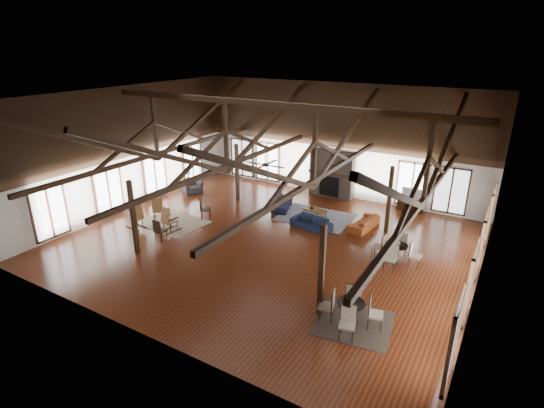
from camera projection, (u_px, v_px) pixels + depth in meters
The scene contains 31 objects.
floor at pixel (268, 242), 17.91m from camera, with size 16.00×16.00×0.00m, color #592712.
ceiling at pixel (267, 97), 15.76m from camera, with size 16.00×14.00×0.02m, color black.
wall_back at pixel (336, 141), 22.45m from camera, with size 16.00×0.02×6.00m, color silver.
wall_front at pixel (131, 241), 11.22m from camera, with size 16.00×0.02×6.00m, color silver.
wall_left at pixel (128, 150), 20.64m from camera, with size 0.02×14.00×6.00m, color silver.
wall_right at pixel (490, 213), 13.03m from camera, with size 0.02×14.00×6.00m, color silver.
roof_truss at pixel (268, 149), 16.47m from camera, with size 15.60×14.07×3.14m.
post_grid at pixel (268, 209), 17.37m from camera, with size 8.16×7.16×3.05m.
fireplace at pixel (332, 173), 22.80m from camera, with size 2.50×0.69×2.60m.
ceiling_fan at pixel (265, 164), 15.53m from camera, with size 1.60×1.60×0.75m.
sofa_navy_front at pixel (311, 223), 19.13m from camera, with size 1.89×0.74×0.55m, color #131B34.
sofa_navy_left at pixel (282, 203), 21.48m from camera, with size 0.75×1.92×0.56m, color #121933.
sofa_orange at pixel (364, 223), 19.14m from camera, with size 0.75×1.92×0.56m, color #98451D.
coffee_table at pixel (315, 211), 20.23m from camera, with size 1.25×0.85×0.44m.
vase at pixel (312, 207), 20.20m from camera, with size 0.20×0.20×0.21m, color #B2B2B2.
armchair at pixel (192, 187), 23.66m from camera, with size 0.90×1.03×0.67m, color #2D2D2F.
side_table_lamp at pixel (189, 181), 24.37m from camera, with size 0.44×0.44×1.11m.
rocking_chair_a at pixel (158, 209), 20.02m from camera, with size 0.89×0.94×1.09m.
rocking_chair_b at pixel (168, 220), 18.72m from camera, with size 0.59×0.96×1.18m.
rocking_chair_c at pixel (137, 217), 19.08m from camera, with size 0.94×0.57×1.16m.
side_chair_a at pixel (203, 207), 20.03m from camera, with size 0.64×0.64×1.09m.
side_chair_b at pixel (159, 229), 17.80m from camera, with size 0.42×0.42×0.99m.
cafe_table_near at pixel (351, 309), 12.60m from camera, with size 1.98×1.98×1.01m.
cafe_table_far at pixel (397, 250), 16.17m from camera, with size 1.89×1.89×0.98m.
cup_near at pixel (353, 301), 12.47m from camera, with size 0.13×0.13×0.10m, color #B2B2B2.
cup_far at pixel (399, 243), 16.13m from camera, with size 0.13×0.13×0.10m, color #B2B2B2.
tv_console at pixel (411, 204), 21.18m from camera, with size 1.28×0.48×0.64m, color black.
television at pixel (412, 193), 20.97m from camera, with size 0.96×0.13×0.55m, color #B2B2B2.
rug_tan at pixel (173, 222), 19.84m from camera, with size 2.90×2.28×0.01m, color tan.
rug_navy at pixel (315, 217), 20.43m from camera, with size 3.42×2.57×0.01m, color #161D40.
rug_dark at pixel (353, 323), 12.77m from camera, with size 2.24×2.04×0.01m, color black.
Camera 1 is at (8.38, -13.79, 7.95)m, focal length 28.00 mm.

